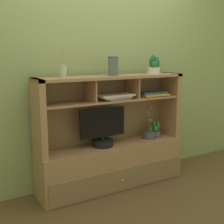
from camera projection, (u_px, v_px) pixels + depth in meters
The scene contains 11 objects.
floor_plane at pixel (112, 185), 3.34m from camera, with size 6.00×6.00×0.02m, color brown.
back_wall at pixel (102, 58), 3.26m from camera, with size 6.00×0.02×2.80m, color #92A066.
media_console at pixel (112, 152), 3.27m from camera, with size 1.65×0.43×1.22m.
tv_monitor at pixel (103, 131), 3.14m from camera, with size 0.52×0.23×0.41m.
potted_orchid at pixel (149, 134), 3.45m from camera, with size 0.16×0.16×0.38m.
potted_fern at pixel (156, 131), 3.51m from camera, with size 0.14×0.14×0.19m.
magazine_stack_left at pixel (153, 94), 3.37m from camera, with size 0.38×0.24×0.05m.
magazine_stack_centre at pixel (116, 97), 3.11m from camera, with size 0.41×0.21×0.06m.
diffuser_bottle at pixel (63, 71), 2.83m from camera, with size 0.07×0.07×0.27m.
potted_succulent at pixel (154, 66), 3.33m from camera, with size 0.16×0.16×0.21m.
ceramic_vase at pixel (113, 66), 3.06m from camera, with size 0.11×0.11×0.20m.
Camera 1 is at (-1.55, -2.70, 1.45)m, focal length 47.56 mm.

